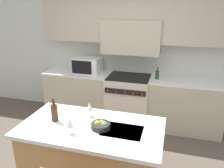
{
  "coord_description": "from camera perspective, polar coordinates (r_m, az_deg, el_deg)",
  "views": [
    {
      "loc": [
        0.76,
        -1.93,
        2.18
      ],
      "look_at": [
        -0.03,
        0.85,
        1.15
      ],
      "focal_mm": 35.0,
      "sensor_mm": 36.0,
      "label": 1
    }
  ],
  "objects": [
    {
      "name": "back_counter",
      "position": [
        4.27,
        4.35,
        -3.95
      ],
      "size": [
        3.36,
        0.62,
        0.94
      ],
      "color": "#B2AD93",
      "rests_on": "ground_plane"
    },
    {
      "name": "wine_glass_near",
      "position": [
        2.37,
        -11.0,
        -9.99
      ],
      "size": [
        0.08,
        0.08,
        0.18
      ],
      "color": "white",
      "rests_on": "kitchen_island"
    },
    {
      "name": "kitchen_island",
      "position": [
        2.78,
        -5.17,
        -18.73
      ],
      "size": [
        1.62,
        0.86,
        0.9
      ],
      "color": "#B7844C",
      "rests_on": "ground_plane"
    },
    {
      "name": "wine_glass_far",
      "position": [
        2.69,
        -5.93,
        -5.95
      ],
      "size": [
        0.08,
        0.08,
        0.18
      ],
      "color": "white",
      "rests_on": "kitchen_island"
    },
    {
      "name": "microwave",
      "position": [
        4.29,
        -6.44,
        4.92
      ],
      "size": [
        0.51,
        0.37,
        0.3
      ],
      "color": "silver",
      "rests_on": "back_counter"
    },
    {
      "name": "oil_bottle_on_counter",
      "position": [
        3.99,
        11.71,
        2.45
      ],
      "size": [
        0.06,
        0.06,
        0.22
      ],
      "color": "#194723",
      "rests_on": "back_counter"
    },
    {
      "name": "range_stove",
      "position": [
        4.25,
        4.29,
        -4.09
      ],
      "size": [
        0.8,
        0.7,
        0.94
      ],
      "color": "beige",
      "rests_on": "ground_plane"
    },
    {
      "name": "fruit_bowl",
      "position": [
        2.47,
        -2.95,
        -10.7
      ],
      "size": [
        0.21,
        0.21,
        0.09
      ],
      "color": "black",
      "rests_on": "kitchen_island"
    },
    {
      "name": "wine_bottle",
      "position": [
        2.66,
        -14.82,
        -7.19
      ],
      "size": [
        0.08,
        0.08,
        0.28
      ],
      "color": "#422314",
      "rests_on": "kitchen_island"
    },
    {
      "name": "back_cabinetry",
      "position": [
        4.2,
        5.46,
        11.55
      ],
      "size": [
        10.0,
        0.46,
        2.7
      ],
      "color": "silver",
      "rests_on": "ground_plane"
    }
  ]
}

